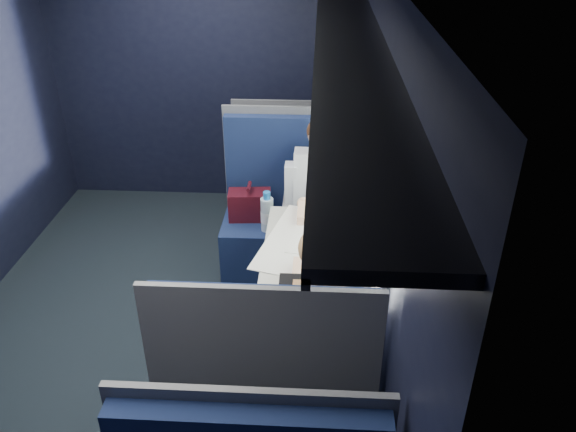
# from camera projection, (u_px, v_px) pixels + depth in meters

# --- Properties ---
(ground) EXTENTS (2.80, 4.20, 0.01)m
(ground) POSITION_uv_depth(u_px,v_px,m) (160.00, 331.00, 3.92)
(ground) COLOR black
(room_shell) EXTENTS (3.00, 4.40, 2.40)m
(room_shell) POSITION_uv_depth(u_px,v_px,m) (134.00, 131.00, 3.19)
(room_shell) COLOR black
(room_shell) RESTS_ON ground
(table) EXTENTS (0.62, 1.00, 0.74)m
(table) POSITION_uv_depth(u_px,v_px,m) (309.00, 256.00, 3.54)
(table) COLOR #54565E
(table) RESTS_ON ground
(seat_bay_near) EXTENTS (1.04, 0.62, 1.26)m
(seat_bay_near) POSITION_uv_depth(u_px,v_px,m) (286.00, 219.00, 4.43)
(seat_bay_near) COLOR #0D1639
(seat_bay_near) RESTS_ON ground
(seat_bay_far) EXTENTS (1.04, 0.62, 1.26)m
(seat_bay_far) POSITION_uv_depth(u_px,v_px,m) (269.00, 388.00, 2.92)
(seat_bay_far) COLOR #0D1639
(seat_bay_far) RESTS_ON ground
(seat_row_front) EXTENTS (1.04, 0.51, 1.16)m
(seat_row_front) POSITION_uv_depth(u_px,v_px,m) (293.00, 171.00, 5.24)
(seat_row_front) COLOR #0D1639
(seat_row_front) RESTS_ON ground
(man) EXTENTS (0.53, 0.56, 1.32)m
(man) POSITION_uv_depth(u_px,v_px,m) (320.00, 197.00, 4.12)
(man) COLOR black
(man) RESTS_ON ground
(woman) EXTENTS (0.53, 0.56, 1.32)m
(woman) POSITION_uv_depth(u_px,v_px,m) (319.00, 322.00, 2.89)
(woman) COLOR black
(woman) RESTS_ON ground
(papers) EXTENTS (0.76, 0.94, 0.01)m
(papers) POSITION_uv_depth(u_px,v_px,m) (312.00, 241.00, 3.54)
(papers) COLOR white
(papers) RESTS_ON table
(laptop) EXTENTS (0.26, 0.32, 0.21)m
(laptop) POSITION_uv_depth(u_px,v_px,m) (349.00, 227.00, 3.59)
(laptop) COLOR silver
(laptop) RESTS_ON table
(bottle_small) EXTENTS (0.06, 0.06, 0.20)m
(bottle_small) POSITION_uv_depth(u_px,v_px,m) (337.00, 215.00, 3.66)
(bottle_small) COLOR silver
(bottle_small) RESTS_ON table
(cup) EXTENTS (0.07, 0.07, 0.08)m
(cup) POSITION_uv_depth(u_px,v_px,m) (353.00, 207.00, 3.85)
(cup) COLOR white
(cup) RESTS_ON table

